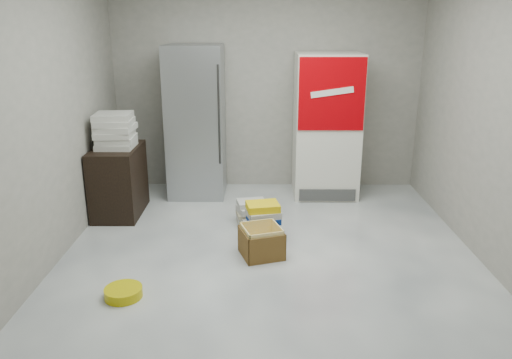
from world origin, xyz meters
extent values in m
plane|color=silver|center=(0.00, 0.00, 0.00)|extent=(5.00, 5.00, 0.00)
cube|color=#9B958C|center=(0.00, 2.50, 1.40)|extent=(4.00, 0.04, 2.80)
cube|color=#9B958C|center=(0.00, -2.50, 1.40)|extent=(4.00, 0.04, 2.80)
cube|color=#9B958C|center=(-2.00, 0.00, 1.40)|extent=(0.04, 5.00, 2.80)
cube|color=#A8ABB0|center=(-0.90, 2.13, 0.95)|extent=(0.70, 0.70, 1.90)
cylinder|color=#333333|center=(-0.58, 1.77, 1.10)|extent=(0.02, 0.02, 1.19)
cube|color=silver|center=(0.75, 2.13, 0.90)|extent=(0.80, 0.70, 1.80)
cube|color=#A90006|center=(0.75, 1.77, 1.35)|extent=(0.78, 0.02, 0.85)
cube|color=white|center=(0.75, 1.75, 1.38)|extent=(0.50, 0.01, 0.14)
cube|color=#3F3F3F|center=(0.75, 1.77, 0.10)|extent=(0.70, 0.02, 0.15)
cube|color=black|center=(-1.73, 1.40, 0.40)|extent=(0.50, 0.80, 0.80)
cube|color=beige|center=(-1.72, 1.39, 0.83)|extent=(0.40, 0.40, 0.06)
cube|color=beige|center=(-1.71, 1.40, 0.90)|extent=(0.42, 0.42, 0.06)
cube|color=beige|center=(-1.73, 1.39, 0.96)|extent=(0.42, 0.42, 0.06)
cube|color=beige|center=(-1.71, 1.39, 1.03)|extent=(0.41, 0.41, 0.06)
cube|color=beige|center=(-1.72, 1.40, 1.09)|extent=(0.42, 0.42, 0.06)
cube|color=beige|center=(-1.73, 1.41, 1.16)|extent=(0.43, 0.43, 0.06)
cube|color=olive|center=(-0.08, 0.67, 0.03)|extent=(0.40, 0.37, 0.07)
cube|color=tan|center=(-0.05, 0.66, 0.10)|extent=(0.38, 0.34, 0.06)
cube|color=#B4B2AB|center=(-0.08, 0.64, 0.17)|extent=(0.39, 0.34, 0.07)
cube|color=navy|center=(-0.06, 0.66, 0.23)|extent=(0.37, 0.31, 0.06)
cube|color=#B4B2AB|center=(-0.06, 0.65, 0.29)|extent=(0.38, 0.33, 0.07)
cube|color=#DEBC0C|center=(-0.06, 0.67, 0.36)|extent=(0.36, 0.31, 0.07)
cube|color=tan|center=(-0.19, 1.12, 0.02)|extent=(0.34, 0.29, 0.05)
cube|color=#B4B2AB|center=(-0.19, 1.10, 0.07)|extent=(0.34, 0.29, 0.05)
cube|color=tan|center=(-0.19, 1.10, 0.12)|extent=(0.35, 0.29, 0.04)
cube|color=#B4B2AB|center=(-0.18, 1.10, 0.17)|extent=(0.37, 0.33, 0.07)
cube|color=#B4B2AB|center=(-0.18, 1.11, 0.24)|extent=(0.35, 0.30, 0.06)
cube|color=yellow|center=(-0.08, 0.30, 0.01)|extent=(0.44, 0.44, 0.01)
cube|color=brown|center=(-0.13, 0.47, 0.13)|extent=(0.36, 0.12, 0.27)
cube|color=brown|center=(-0.02, 0.13, 0.13)|extent=(0.36, 0.12, 0.27)
cube|color=brown|center=(-0.25, 0.24, 0.13)|extent=(0.12, 0.36, 0.27)
cube|color=brown|center=(0.10, 0.35, 0.13)|extent=(0.12, 0.36, 0.27)
cube|color=yellow|center=(-0.13, 0.46, 0.15)|extent=(0.33, 0.11, 0.30)
cube|color=yellow|center=(-0.03, 0.14, 0.15)|extent=(0.33, 0.11, 0.30)
cube|color=yellow|center=(-0.23, 0.25, 0.15)|extent=(0.11, 0.33, 0.30)
cube|color=yellow|center=(0.08, 0.35, 0.15)|extent=(0.11, 0.33, 0.30)
cylinder|color=#C3B306|center=(-1.22, -0.48, 0.04)|extent=(0.41, 0.41, 0.08)
camera|label=1|loc=(-0.10, -4.09, 2.18)|focal=35.00mm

